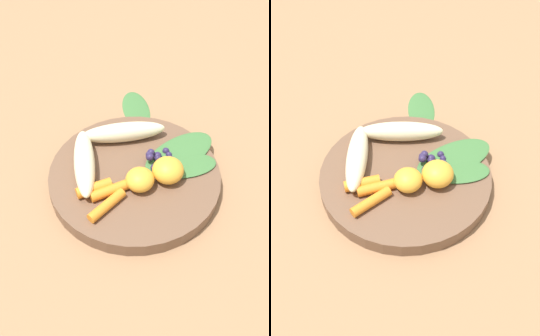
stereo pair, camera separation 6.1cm
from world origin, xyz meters
TOP-DOWN VIEW (x-y plane):
  - ground_plane at (0.00, 0.00)m, footprint 2.40×2.40m
  - bowl at (0.00, 0.00)m, footprint 0.26×0.26m
  - banana_peeled_left at (0.08, -0.00)m, footprint 0.06×0.14m
  - banana_peeled_right at (0.02, -0.07)m, footprint 0.14×0.06m
  - orange_segment_near at (-0.05, 0.01)m, footprint 0.05×0.05m
  - orange_segment_far at (-0.01, 0.03)m, footprint 0.04×0.04m
  - carrot_front at (0.06, 0.04)m, footprint 0.05×0.04m
  - carrot_mid_left at (0.03, 0.05)m, footprint 0.06×0.04m
  - carrot_mid_right at (0.03, 0.07)m, footprint 0.05×0.06m
  - blueberry_pile at (-0.03, -0.02)m, footprint 0.04×0.05m
  - kale_leaf_left at (-0.07, -0.02)m, footprint 0.12×0.08m
  - kale_leaf_right at (-0.07, -0.05)m, footprint 0.14×0.14m
  - kale_leaf_stray at (0.01, -0.18)m, footprint 0.08×0.12m

SIDE VIEW (x-z plane):
  - ground_plane at x=0.00m, z-range 0.00..0.00m
  - kale_leaf_stray at x=0.01m, z-range 0.00..0.01m
  - bowl at x=0.00m, z-range 0.00..0.02m
  - kale_leaf_left at x=-0.07m, z-range 0.02..0.03m
  - kale_leaf_right at x=-0.07m, z-range 0.02..0.03m
  - carrot_mid_right at x=0.03m, z-range 0.02..0.04m
  - carrot_mid_left at x=0.03m, z-range 0.02..0.04m
  - carrot_front at x=0.06m, z-range 0.02..0.04m
  - blueberry_pile at x=-0.03m, z-range 0.02..0.04m
  - banana_peeled_left at x=0.08m, z-range 0.02..0.06m
  - banana_peeled_right at x=0.02m, z-range 0.02..0.06m
  - orange_segment_far at x=-0.01m, z-range 0.02..0.06m
  - orange_segment_near at x=-0.05m, z-range 0.02..0.06m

